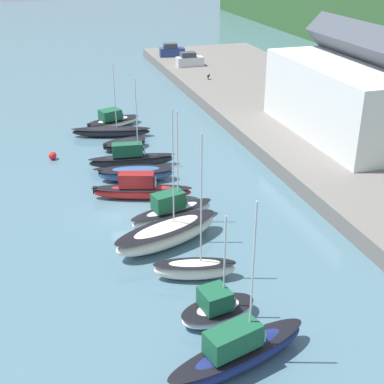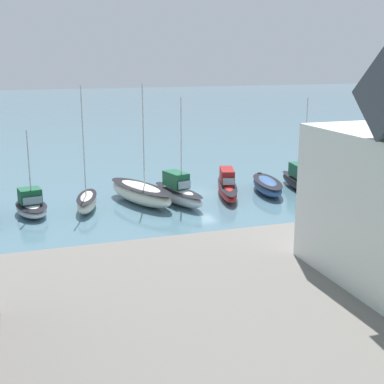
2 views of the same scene
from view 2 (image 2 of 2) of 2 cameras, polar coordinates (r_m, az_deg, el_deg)
The scene contains 12 objects.
ground_plane at distance 48.10m, azimuth 0.90°, elevation -0.08°, with size 320.00×320.00×0.00m, color slate.
quay_promenade at distance 27.34m, azimuth 18.62°, elevation -10.84°, with size 118.23×20.17×1.40m.
moored_boat_1 at distance 55.13m, azimuth 19.43°, elevation 1.58°, with size 3.80×8.79×7.95m.
moored_boat_2 at distance 52.16m, azimuth 16.29°, elevation 1.06°, with size 3.22×5.03×0.94m.
moored_boat_3 at distance 49.71m, azimuth 11.49°, elevation 1.13°, with size 2.44×8.37×8.50m.
moored_boat_4 at distance 48.44m, azimuth 8.03°, elevation 0.70°, with size 3.60×7.12×1.26m.
moored_boat_5 at distance 47.21m, azimuth 3.77°, elevation 0.64°, with size 3.95×8.50×2.30m.
moored_boat_6 at distance 44.32m, azimuth -1.52°, elevation -0.03°, with size 3.39×7.13×8.82m.
moored_boat_7 at distance 44.69m, azimuth -5.51°, elevation -0.09°, with size 5.15×8.68×9.90m.
moored_boat_8 at distance 43.37m, azimuth -11.14°, elevation -0.97°, with size 2.74×5.51×9.84m.
moored_boat_9 at distance 43.05m, azimuth -16.79°, elevation -1.42°, with size 2.93×4.87×6.65m.
mooring_buoy_0 at distance 57.79m, azimuth 11.52°, elevation 2.49°, with size 0.78×0.78×0.78m.
Camera 2 is at (15.59, 43.89, 12.00)m, focal length 50.00 mm.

